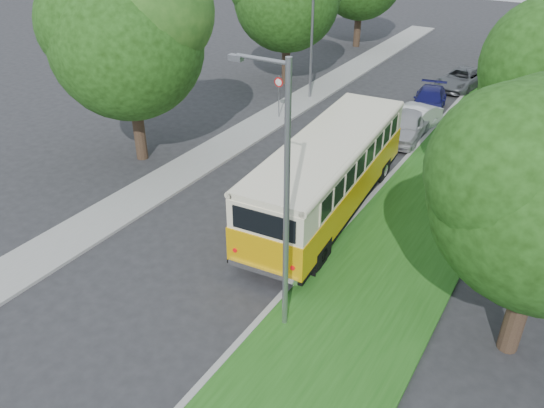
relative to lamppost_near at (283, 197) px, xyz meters
The scene contains 13 objects.
ground 6.56m from the lamppost_near, 149.28° to the left, with size 120.00×120.00×0.00m, color #272729.
curb 8.66m from the lamppost_near, 94.62° to the left, with size 0.20×70.00×0.15m, color gray.
grass_verge 8.82m from the lamppost_near, 76.91° to the left, with size 4.50×70.00×0.13m, color #205316.
sidewalk 12.49m from the lamppost_near, 140.22° to the left, with size 2.20×70.00×0.12m, color gray.
treeline 20.58m from the lamppost_near, 92.96° to the left, with size 24.27×41.91×9.46m.
lamppost_near is the anchor object (origin of this frame).
lamppost_far 20.53m from the lamppost_near, 115.71° to the left, with size 1.71×0.16×7.50m.
warning_sign 17.10m from the lamppost_near, 121.02° to the left, with size 0.56×0.10×2.50m.
vintage_bus 7.35m from the lamppost_near, 105.02° to the left, with size 2.83×10.99×3.26m, color #DFA207, non-canonical shape.
car_silver 15.92m from the lamppost_near, 95.47° to the left, with size 1.76×4.37×1.49m, color #B0B0B5.
car_white 16.88m from the lamppost_near, 95.32° to the left, with size 1.48×4.26×1.40m, color silver.
car_blue 20.65m from the lamppost_near, 94.96° to the left, with size 1.79×4.41×1.28m, color navy.
car_grey 25.84m from the lamppost_near, 92.70° to the left, with size 2.15×4.65×1.29m, color #5B5E63.
Camera 1 is at (10.14, -12.83, 11.11)m, focal length 35.00 mm.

